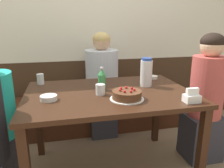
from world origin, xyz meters
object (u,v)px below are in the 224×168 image
object	(u,v)px
soju_bottle	(102,79)
glass_water_tall	(100,89)
water_pitcher	(146,72)
glass_tumbler_short	(40,79)
bench_seat	(95,113)
bowl_rice_small	(49,98)
bowl_soup_white	(153,77)
person_teal_shirt	(102,86)
birthday_cake	(127,95)
person_dark_striped	(205,102)
napkin_holder	(192,97)

from	to	relation	value
soju_bottle	glass_water_tall	world-z (taller)	soju_bottle
water_pitcher	soju_bottle	distance (m)	0.41
glass_water_tall	glass_tumbler_short	bearing A→B (deg)	138.92
bench_seat	bowl_rice_small	bearing A→B (deg)	-117.01
bowl_soup_white	person_teal_shirt	distance (m)	0.63
bench_seat	bowl_soup_white	xyz separation A→B (m)	(0.53, -0.50, 0.55)
soju_bottle	glass_water_tall	bearing A→B (deg)	-105.89
birthday_cake	soju_bottle	distance (m)	0.31
bowl_rice_small	glass_tumbler_short	xyz separation A→B (m)	(-0.09, 0.47, 0.03)
bowl_soup_white	glass_water_tall	bearing A→B (deg)	-147.35
person_dark_striped	water_pitcher	bearing A→B (deg)	-7.65
bench_seat	bowl_soup_white	distance (m)	0.91
soju_bottle	person_dark_striped	size ratio (longest dim) A/B	0.16
water_pitcher	soju_bottle	xyz separation A→B (m)	(-0.41, -0.03, -0.03)
bowl_soup_white	person_dark_striped	world-z (taller)	person_dark_striped
water_pitcher	glass_tumbler_short	world-z (taller)	water_pitcher
bowl_rice_small	bowl_soup_white	bearing A→B (deg)	23.47
glass_tumbler_short	person_teal_shirt	xyz separation A→B (m)	(0.64, 0.36, -0.21)
bowl_rice_small	person_dark_striped	size ratio (longest dim) A/B	0.10
person_dark_striped	birthday_cake	bearing A→B (deg)	15.03
napkin_holder	bowl_rice_small	distance (m)	1.03
water_pitcher	person_dark_striped	xyz separation A→B (m)	(0.58, -0.08, -0.30)
napkin_holder	glass_tumbler_short	distance (m)	1.32
water_pitcher	bowl_soup_white	world-z (taller)	water_pitcher
napkin_holder	person_teal_shirt	bearing A→B (deg)	112.27
bench_seat	birthday_cake	size ratio (longest dim) A/B	8.85
glass_water_tall	person_teal_shirt	size ratio (longest dim) A/B	0.07
glass_tumbler_short	person_dark_striped	world-z (taller)	person_dark_striped
birthday_cake	water_pitcher	xyz separation A→B (m)	(0.27, 0.30, 0.09)
glass_tumbler_short	person_teal_shirt	bearing A→B (deg)	29.52
bowl_soup_white	person_teal_shirt	world-z (taller)	person_teal_shirt
birthday_cake	glass_tumbler_short	size ratio (longest dim) A/B	2.60
water_pitcher	napkin_holder	bearing A→B (deg)	-70.68
bench_seat	bowl_soup_white	size ratio (longest dim) A/B	21.98
birthday_cake	glass_tumbler_short	xyz separation A→B (m)	(-0.66, 0.57, 0.02)
bowl_rice_small	glass_tumbler_short	distance (m)	0.48
person_teal_shirt	birthday_cake	bearing A→B (deg)	1.05
birthday_cake	glass_water_tall	xyz separation A→B (m)	(-0.17, 0.15, 0.01)
birthday_cake	water_pitcher	size ratio (longest dim) A/B	1.01
napkin_holder	person_teal_shirt	size ratio (longest dim) A/B	0.09
napkin_holder	glass_tumbler_short	size ratio (longest dim) A/B	1.13
water_pitcher	person_dark_striped	bearing A→B (deg)	-7.65
napkin_holder	glass_water_tall	distance (m)	0.68
person_teal_shirt	bowl_soup_white	bearing A→B (deg)	48.89
bowl_soup_white	glass_tumbler_short	world-z (taller)	glass_tumbler_short
water_pitcher	bowl_soup_white	distance (m)	0.31
glass_tumbler_short	person_dark_striped	distance (m)	1.56
person_teal_shirt	person_dark_striped	distance (m)	1.12
birthday_cake	glass_water_tall	distance (m)	0.23
water_pitcher	soju_bottle	size ratio (longest dim) A/B	1.29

